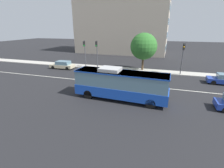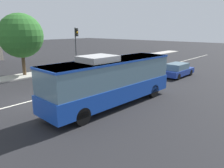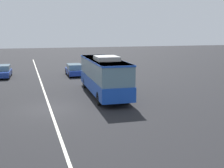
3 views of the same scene
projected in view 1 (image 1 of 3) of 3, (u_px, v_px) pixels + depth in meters
The scene contains 10 objects.
ground_plane at pixel (107, 83), 23.37m from camera, with size 160.00×160.00×0.00m, color black.
sidewalk_kerb at pixel (121, 69), 30.79m from camera, with size 80.00×2.51×0.14m, color #B2ADA3.
lane_centre_line at pixel (107, 83), 23.37m from camera, with size 76.00×0.16×0.01m, color silver.
transit_bus at pixel (120, 84), 17.47m from camera, with size 10.11×3.00×3.46m.
sedan_beige at pixel (63, 65), 31.02m from camera, with size 4.55×1.92×1.46m.
traffic_light_near_corner at pixel (85, 50), 30.49m from camera, with size 0.34×0.62×5.20m.
traffic_light_mid_block at pixel (97, 50), 30.10m from camera, with size 0.32×0.62×5.20m.
traffic_light_far_corner at pixel (183, 54), 25.81m from camera, with size 0.34×0.62×5.20m.
street_tree_kerbside_left at pixel (144, 46), 28.52m from camera, with size 4.66×4.66×6.68m.
office_block_background at pixel (123, 24), 49.37m from camera, with size 26.87×14.78×17.00m.
Camera 1 is at (7.21, -20.93, 7.55)m, focal length 26.08 mm.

